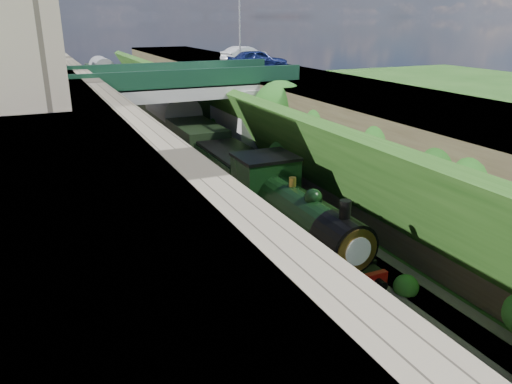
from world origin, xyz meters
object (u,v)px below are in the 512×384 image
at_px(road_bridge, 184,111).
at_px(tree, 281,110).
at_px(locomotive, 293,217).
at_px(lamppost, 240,27).
at_px(car_silver, 245,55).
at_px(car_blue, 258,60).
at_px(tender, 233,177).

distance_m(road_bridge, tree, 7.25).
bearing_deg(locomotive, lamppost, 73.10).
relative_size(tree, lamppost, 1.10).
height_order(tree, lamppost, lamppost).
relative_size(lamppost, car_silver, 1.29).
bearing_deg(road_bridge, tree, -46.56).
bearing_deg(car_blue, locomotive, 164.14).
bearing_deg(tree, locomotive, -113.97).
bearing_deg(car_blue, lamppost, 15.17).
height_order(tree, locomotive, tree).
relative_size(car_blue, car_silver, 1.05).
height_order(tree, car_silver, car_silver).
xyz_separation_m(road_bridge, car_blue, (7.41, 3.69, 3.01)).
bearing_deg(tree, road_bridge, 133.44).
relative_size(car_silver, tender, 0.78).
relative_size(road_bridge, car_blue, 3.25).
bearing_deg(road_bridge, lamppost, 41.55).
distance_m(lamppost, locomotive, 24.24).
distance_m(lamppost, car_silver, 5.76).
bearing_deg(tender, car_blue, 59.56).
distance_m(lamppost, tender, 17.94).
height_order(car_blue, locomotive, car_blue).
bearing_deg(tree, lamppost, 80.20).
bearing_deg(locomotive, tender, 90.00).
relative_size(road_bridge, locomotive, 1.56).
bearing_deg(lamppost, tender, -114.54).
relative_size(tree, car_silver, 1.41).
xyz_separation_m(tree, lamppost, (1.97, 11.40, 4.92)).
distance_m(road_bridge, car_blue, 8.81).
relative_size(lamppost, tender, 1.00).
relative_size(tree, locomotive, 0.65).
xyz_separation_m(car_blue, car_silver, (1.87, 7.06, -0.07)).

